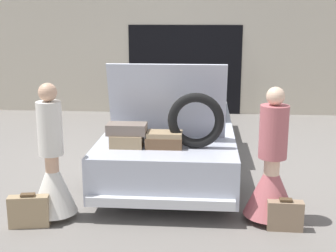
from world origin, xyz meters
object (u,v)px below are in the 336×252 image
(car, at_px, (175,126))
(person_left, at_px, (52,171))
(person_right, at_px, (271,175))
(suitcase_beside_right_person, at_px, (285,215))
(suitcase_beside_left_person, at_px, (29,211))

(car, bearing_deg, person_left, -117.75)
(person_right, bearing_deg, car, 39.11)
(car, distance_m, suitcase_beside_right_person, 3.04)
(car, xyz_separation_m, person_right, (1.32, -2.37, 0.00))
(person_right, bearing_deg, suitcase_beside_left_person, 108.15)
(person_right, height_order, suitcase_beside_left_person, person_right)
(person_left, xyz_separation_m, suitcase_beside_right_person, (2.79, -0.11, -0.43))
(car, distance_m, person_left, 2.84)
(car, distance_m, person_right, 2.72)
(person_right, distance_m, suitcase_beside_left_person, 2.92)
(person_right, distance_m, suitcase_beside_right_person, 0.50)
(car, height_order, suitcase_beside_left_person, car)
(person_right, bearing_deg, person_left, 103.05)
(person_left, distance_m, person_right, 2.65)
(person_left, bearing_deg, car, 161.96)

